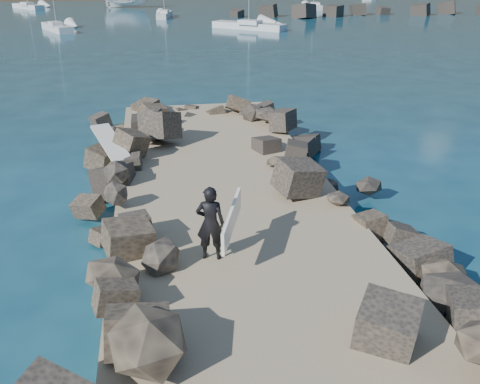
% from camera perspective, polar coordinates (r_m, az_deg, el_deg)
% --- Properties ---
extents(ground, '(800.00, 800.00, 0.00)m').
position_cam_1_polar(ground, '(13.95, -0.68, -4.05)').
color(ground, '#0F384C').
rests_on(ground, ground).
extents(jetty, '(6.00, 26.00, 0.60)m').
position_cam_1_polar(jetty, '(12.08, 0.79, -7.10)').
color(jetty, '#8C7759').
rests_on(jetty, ground).
extents(riprap_left, '(2.60, 22.00, 1.00)m').
position_cam_1_polar(riprap_left, '(12.31, -13.12, -6.09)').
color(riprap_left, black).
rests_on(riprap_left, ground).
extents(riprap_right, '(2.60, 22.00, 1.00)m').
position_cam_1_polar(riprap_right, '(13.17, 12.95, -4.02)').
color(riprap_right, black).
rests_on(riprap_right, ground).
extents(breakwater_secondary, '(52.00, 4.00, 1.20)m').
position_cam_1_polar(breakwater_secondary, '(76.91, 20.14, 17.74)').
color(breakwater_secondary, black).
rests_on(breakwater_secondary, ground).
extents(surfboard_resting, '(1.38, 2.49, 0.08)m').
position_cam_1_polar(surfboard_resting, '(17.50, -13.61, 4.80)').
color(surfboard_resting, beige).
rests_on(surfboard_resting, riprap_left).
extents(surfer_with_board, '(1.15, 1.95, 1.64)m').
position_cam_1_polar(surfer_with_board, '(11.15, -2.85, -3.29)').
color(surfer_with_board, black).
rests_on(surfer_with_board, jetty).
extents(sailboat_b, '(2.25, 5.60, 6.76)m').
position_cam_1_polar(sailboat_b, '(69.90, -8.04, 18.21)').
color(sailboat_b, silver).
rests_on(sailboat_b, ground).
extents(sailboat_e, '(5.39, 6.37, 8.31)m').
position_cam_1_polar(sailboat_e, '(88.22, -21.68, 17.93)').
color(sailboat_e, silver).
rests_on(sailboat_e, ground).
extents(sailboat_d, '(1.55, 6.18, 7.51)m').
position_cam_1_polar(sailboat_d, '(83.13, 7.87, 19.02)').
color(sailboat_d, silver).
rests_on(sailboat_d, ground).
extents(sailboat_a, '(3.81, 6.29, 7.65)m').
position_cam_1_polar(sailboat_a, '(58.51, -18.95, 16.26)').
color(sailboat_a, silver).
rests_on(sailboat_a, ground).
extents(sailboat_c, '(7.14, 6.59, 9.52)m').
position_cam_1_polar(sailboat_c, '(57.23, 0.97, 17.31)').
color(sailboat_c, silver).
rests_on(sailboat_c, ground).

